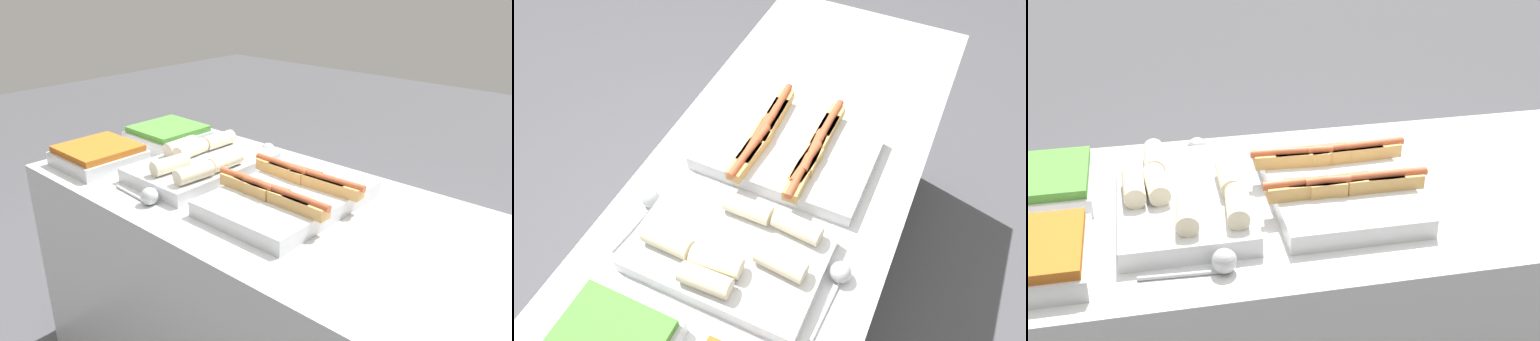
{
  "view_description": "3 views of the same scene",
  "coord_description": "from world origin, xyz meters",
  "views": [
    {
      "loc": [
        0.9,
        -1.11,
        1.56
      ],
      "look_at": [
        -0.1,
        0.0,
        0.95
      ],
      "focal_mm": 35.0,
      "sensor_mm": 36.0,
      "label": 1
    },
    {
      "loc": [
        -0.92,
        -0.38,
        2.04
      ],
      "look_at": [
        -0.1,
        0.0,
        0.95
      ],
      "focal_mm": 35.0,
      "sensor_mm": 36.0,
      "label": 2
    },
    {
      "loc": [
        -0.42,
        -1.54,
        1.79
      ],
      "look_at": [
        -0.1,
        0.0,
        0.95
      ],
      "focal_mm": 50.0,
      "sensor_mm": 36.0,
      "label": 3
    }
  ],
  "objects": [
    {
      "name": "serving_spoon_far",
      "position": [
        -0.3,
        0.28,
        0.9
      ],
      "size": [
        0.21,
        0.06,
        0.06
      ],
      "color": "#B2B5BA",
      "rests_on": "counter"
    },
    {
      "name": "serving_spoon_near",
      "position": [
        -0.3,
        -0.28,
        0.9
      ],
      "size": [
        0.22,
        0.06,
        0.06
      ],
      "color": "#B2B5BA",
      "rests_on": "counter"
    },
    {
      "name": "tray_side_back",
      "position": [
        -0.71,
        0.13,
        0.91
      ],
      "size": [
        0.28,
        0.27,
        0.07
      ],
      "color": "silver",
      "rests_on": "counter"
    },
    {
      "name": "tray_wraps",
      "position": [
        -0.35,
        -0.01,
        0.91
      ],
      "size": [
        0.32,
        0.5,
        0.1
      ],
      "color": "silver",
      "rests_on": "counter"
    },
    {
      "name": "tray_hotdogs",
      "position": [
        0.04,
        0.0,
        0.91
      ],
      "size": [
        0.42,
        0.51,
        0.1
      ],
      "color": "silver",
      "rests_on": "counter"
    },
    {
      "name": "counter",
      "position": [
        0.0,
        0.0,
        0.44
      ],
      "size": [
        1.82,
        0.79,
        0.87
      ],
      "color": "silver",
      "rests_on": "ground_plane"
    }
  ]
}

